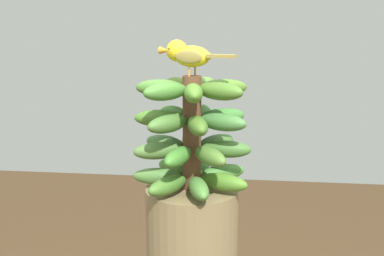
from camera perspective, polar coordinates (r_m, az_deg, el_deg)
banana_bunch at (r=1.12m, az=0.01°, el=-0.72°), size 0.31×0.31×0.30m
perched_bird at (r=1.10m, az=-0.62°, el=9.58°), size 0.20×0.11×0.09m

